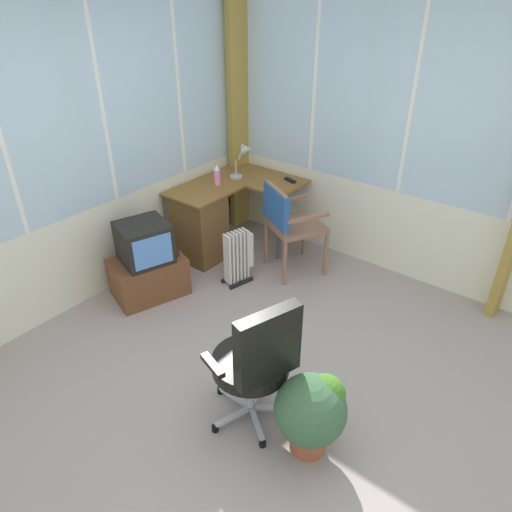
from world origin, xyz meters
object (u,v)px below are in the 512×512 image
at_px(spray_bottle, 217,175).
at_px(potted_plant, 312,410).
at_px(desk, 204,222).
at_px(wooden_armchair, 286,218).
at_px(space_heater, 239,256).
at_px(tv_remote, 290,180).
at_px(desk_lamp, 244,156).
at_px(office_chair, 257,359).
at_px(tv_on_stand, 148,264).

relative_size(spray_bottle, potted_plant, 0.39).
relative_size(desk, potted_plant, 2.18).
bearing_deg(wooden_armchair, space_heater, 149.78).
relative_size(tv_remote, space_heater, 0.28).
bearing_deg(desk_lamp, office_chair, -138.90).
relative_size(tv_remote, wooden_armchair, 0.16).
bearing_deg(wooden_armchair, tv_remote, 30.86).
distance_m(wooden_armchair, office_chair, 1.88).
height_order(desk, potted_plant, desk).
bearing_deg(spray_bottle, potted_plant, -125.83).
bearing_deg(tv_on_stand, wooden_armchair, -34.69).
bearing_deg(desk, tv_remote, -35.19).
xyz_separation_m(wooden_armchair, space_heater, (-0.41, 0.24, -0.32)).
xyz_separation_m(spray_bottle, space_heater, (-0.38, -0.59, -0.56)).
height_order(tv_remote, tv_on_stand, tv_remote).
bearing_deg(tv_on_stand, potted_plant, -103.54).
xyz_separation_m(tv_remote, spray_bottle, (-0.54, 0.53, 0.09)).
distance_m(wooden_armchair, space_heater, 0.57).
bearing_deg(space_heater, tv_remote, 3.60).
xyz_separation_m(desk_lamp, wooden_armchair, (-0.31, -0.76, -0.37)).
distance_m(spray_bottle, wooden_armchair, 0.86).
distance_m(desk, tv_on_stand, 0.83).
bearing_deg(desk, office_chair, -127.72).
bearing_deg(desk, tv_on_stand, -174.50).
distance_m(desk, office_chair, 2.24).
xyz_separation_m(spray_bottle, tv_on_stand, (-1.05, -0.07, -0.52)).
bearing_deg(desk_lamp, tv_remote, -67.59).
relative_size(wooden_armchair, space_heater, 1.68).
bearing_deg(spray_bottle, desk, 178.73).
height_order(desk, office_chair, office_chair).
bearing_deg(desk_lamp, spray_bottle, 168.22).
bearing_deg(spray_bottle, wooden_armchair, -87.42).
xyz_separation_m(desk_lamp, space_heater, (-0.72, -0.52, -0.69)).
bearing_deg(spray_bottle, office_chair, -132.08).
distance_m(tv_remote, spray_bottle, 0.76).
bearing_deg(potted_plant, spray_bottle, 54.17).
relative_size(tv_remote, potted_plant, 0.27).
relative_size(desk_lamp, space_heater, 0.66).
bearing_deg(wooden_armchair, tv_on_stand, 145.31).
bearing_deg(office_chair, tv_on_stand, 72.27).
xyz_separation_m(desk_lamp, tv_on_stand, (-1.40, -0.00, -0.64)).
bearing_deg(desk_lamp, desk, 172.30).
bearing_deg(tv_remote, potted_plant, -126.97).
distance_m(spray_bottle, space_heater, 0.90).
height_order(office_chair, tv_on_stand, office_chair).
xyz_separation_m(desk_lamp, spray_bottle, (-0.35, 0.07, -0.13)).
relative_size(office_chair, potted_plant, 1.74).
bearing_deg(tv_on_stand, spray_bottle, 4.06).
xyz_separation_m(tv_remote, tv_on_stand, (-1.59, 0.46, -0.42)).
distance_m(desk_lamp, spray_bottle, 0.38).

